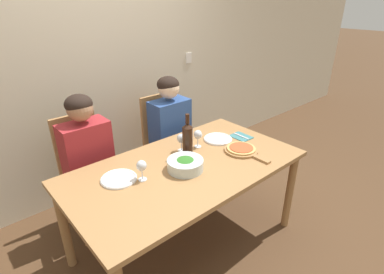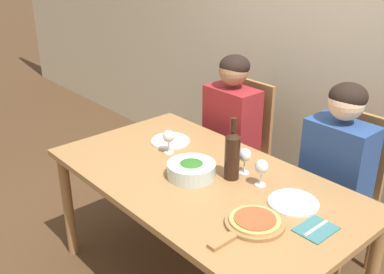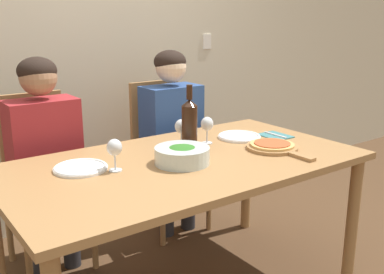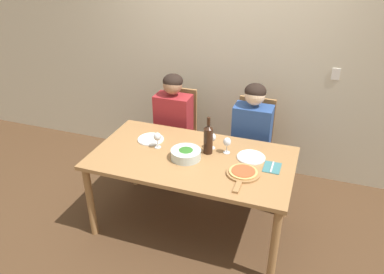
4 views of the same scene
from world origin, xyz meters
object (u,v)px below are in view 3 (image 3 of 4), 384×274
Objects in this scene: dinner_plate_right at (239,136)px; wine_glass_left at (115,149)px; chair_right at (164,151)px; fork_on_napkin at (275,136)px; broccoli_bowl at (182,155)px; pizza_on_board at (273,147)px; wine_glass_centre at (181,128)px; chair_left at (42,176)px; wine_glass_right at (207,125)px; person_woman at (45,146)px; person_man at (173,125)px; wine_bottle at (189,124)px; dinner_plate_left at (81,168)px.

dinner_plate_right is 0.86m from wine_glass_left.
dinner_plate_right is (0.10, -0.66, 0.23)m from chair_right.
chair_right is at bearing 111.65° from fork_on_napkin.
pizza_on_board is at bearing -9.73° from broccoli_bowl.
pizza_on_board is at bearing -42.57° from wine_glass_centre.
chair_left is at bearing 98.31° from wine_glass_left.
wine_glass_right is (0.73, -0.64, 0.33)m from chair_left.
chair_left is at bearing 180.00° from chair_right.
broccoli_bowl is at bearing -60.20° from person_woman.
chair_left reaches higher than dinner_plate_right.
wine_glass_left is at bearing -134.28° from chair_right.
person_woman is at bearing 119.80° from broccoli_bowl.
pizza_on_board is (0.53, -0.09, -0.03)m from broccoli_bowl.
chair_left is 0.82× the size of person_man.
fork_on_napkin is (1.04, 0.00, -0.10)m from wine_glass_left.
chair_right is at bearing 98.83° from dinner_plate_right.
pizza_on_board is at bearing -91.93° from dinner_plate_right.
pizza_on_board is (0.09, -0.82, 0.03)m from person_man.
fork_on_napkin is at bearing -5.82° from wine_bottle.
person_man is at bearing -7.92° from chair_left.
broccoli_bowl is at bearing -123.91° from wine_glass_centre.
chair_left is 0.82× the size of person_woman.
chair_right is at bearing 63.00° from broccoli_bowl.
chair_right is 3.85× the size of broccoli_bowl.
person_man reaches higher than wine_glass_right.
dinner_plate_left is 1.65× the size of wine_glass_right.
chair_right is at bearing 68.12° from wine_bottle.
wine_glass_left is at bearing -169.25° from wine_glass_right.
person_man reaches higher than pizza_on_board.
broccoli_bowl reaches higher than fork_on_napkin.
chair_right reaches higher than broccoli_bowl.
dinner_plate_left is 0.97m from dinner_plate_right.
chair_left reaches higher than broccoli_bowl.
chair_right is 6.75× the size of wine_glass_left.
wine_glass_right is at bearing -103.09° from person_man.
broccoli_bowl is at bearing -160.39° from dinner_plate_right.
wine_glass_left is 1.05m from fork_on_napkin.
broccoli_bowl is (-0.15, -0.15, -0.10)m from wine_bottle.
person_woman is 5.00× the size of dinner_plate_left.
chair_left reaches higher than pizza_on_board.
pizza_on_board is 2.74× the size of wine_glass_right.
fork_on_napkin is (1.17, -0.10, -0.01)m from dinner_plate_left.
broccoli_bowl is at bearing -16.26° from wine_glass_left.
wine_glass_left reaches higher than broccoli_bowl.
wine_glass_left is at bearing -162.00° from wine_glass_centre.
person_man reaches higher than broccoli_bowl.
dinner_plate_right is (0.10, -0.54, 0.02)m from person_man.
fork_on_napkin is (0.21, 0.18, -0.01)m from pizza_on_board.
wine_bottle is 0.60m from dinner_plate_left.
broccoli_bowl is 0.54m from pizza_on_board.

